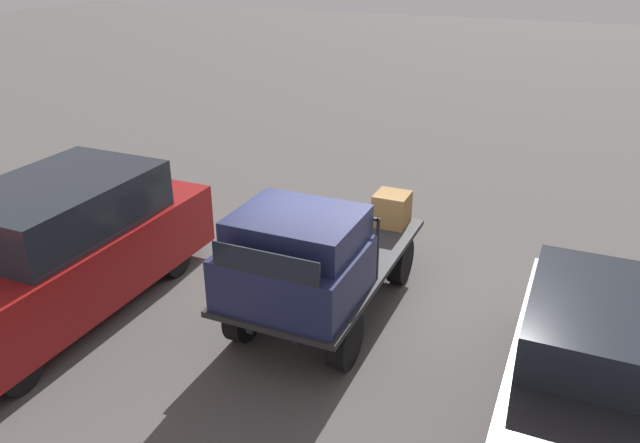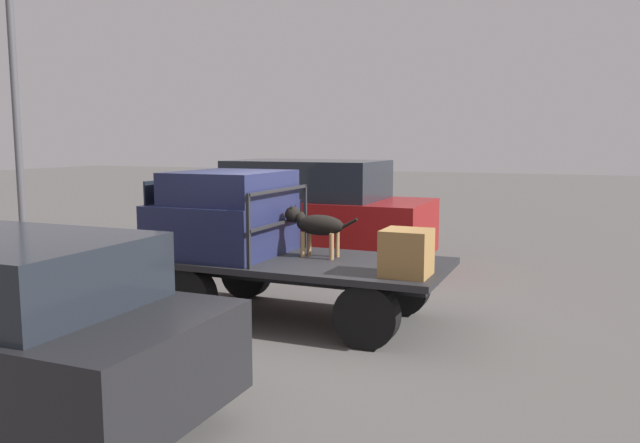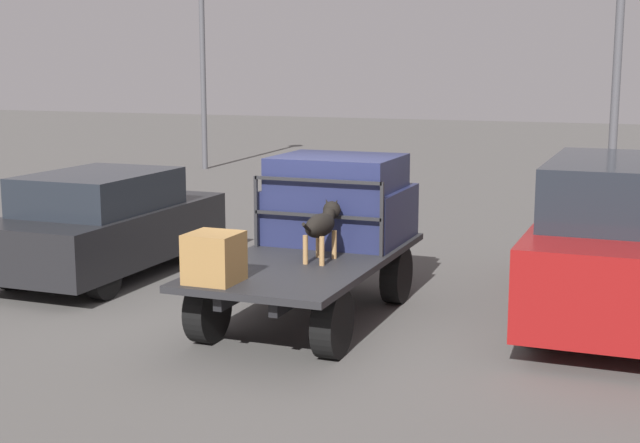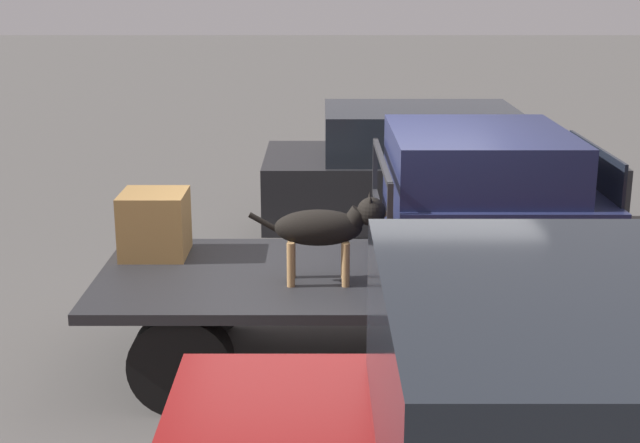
% 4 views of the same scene
% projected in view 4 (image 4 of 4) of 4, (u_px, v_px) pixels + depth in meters
% --- Properties ---
extents(ground_plane, '(80.00, 80.00, 0.00)m').
position_uv_depth(ground_plane, '(347.00, 367.00, 7.19)').
color(ground_plane, '#514F4C').
extents(flatbed_truck, '(3.87, 1.82, 0.81)m').
position_uv_depth(flatbed_truck, '(348.00, 299.00, 7.03)').
color(flatbed_truck, black).
rests_on(flatbed_truck, ground).
extents(truck_cab, '(1.55, 1.70, 1.12)m').
position_uv_depth(truck_cab, '(489.00, 207.00, 6.83)').
color(truck_cab, '#1E2347').
rests_on(truck_cab, flatbed_truck).
extents(truck_headboard, '(0.04, 1.70, 0.91)m').
position_uv_depth(truck_headboard, '(383.00, 199.00, 6.81)').
color(truck_headboard, '#232326').
rests_on(truck_headboard, flatbed_truck).
extents(dog, '(1.07, 0.27, 0.70)m').
position_uv_depth(dog, '(331.00, 227.00, 6.64)').
color(dog, '#9E7547').
rests_on(dog, flatbed_truck).
extents(cargo_crate, '(0.53, 0.53, 0.53)m').
position_uv_depth(cargo_crate, '(156.00, 224.00, 7.34)').
color(cargo_crate, olive).
rests_on(cargo_crate, flatbed_truck).
extents(parked_sedan, '(4.03, 1.79, 1.56)m').
position_uv_depth(parked_sedan, '(433.00, 173.00, 10.51)').
color(parked_sedan, black).
rests_on(parked_sedan, ground).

